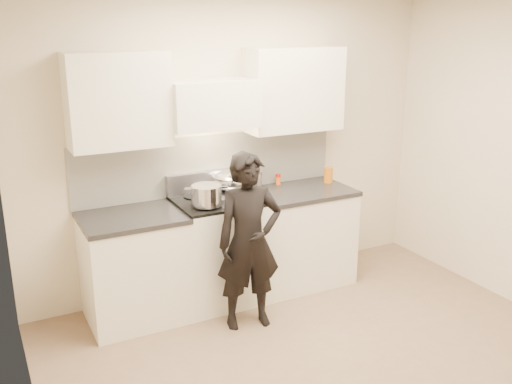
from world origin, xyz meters
TOP-DOWN VIEW (x-y plane):
  - ground_plane at (0.00, 0.00)m, footprint 4.00×4.00m
  - room_shell at (-0.06, 0.37)m, footprint 4.04×3.54m
  - stove at (-0.30, 1.42)m, footprint 0.76×0.65m
  - counter_right at (0.53, 1.43)m, footprint 0.92×0.67m
  - counter_left at (-1.08, 1.43)m, footprint 0.82×0.67m
  - wok at (-0.11, 1.57)m, footprint 0.36×0.43m
  - stock_pot at (-0.48, 1.28)m, footprint 0.35×0.32m
  - utensil_crock at (0.18, 1.64)m, footprint 0.10×0.10m
  - spice_jar at (0.42, 1.66)m, footprint 0.04×0.04m
  - oil_glass at (0.89, 1.51)m, footprint 0.09×0.09m
  - person at (-0.28, 0.90)m, footprint 0.58×0.44m

SIDE VIEW (x-z plane):
  - ground_plane at x=0.00m, z-range 0.00..0.00m
  - counter_right at x=0.53m, z-range 0.00..0.92m
  - counter_left at x=-1.08m, z-range 0.00..0.92m
  - stove at x=-0.30m, z-range 0.00..0.95m
  - person at x=-0.28m, z-range 0.00..1.46m
  - spice_jar at x=0.42m, z-range 0.92..1.02m
  - oil_glass at x=0.89m, z-range 0.92..1.07m
  - utensil_crock at x=0.18m, z-range 0.87..1.14m
  - stock_pot at x=-0.48m, z-range 0.96..1.13m
  - wok at x=-0.11m, z-range 0.91..1.20m
  - room_shell at x=-0.06m, z-range 0.25..2.95m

